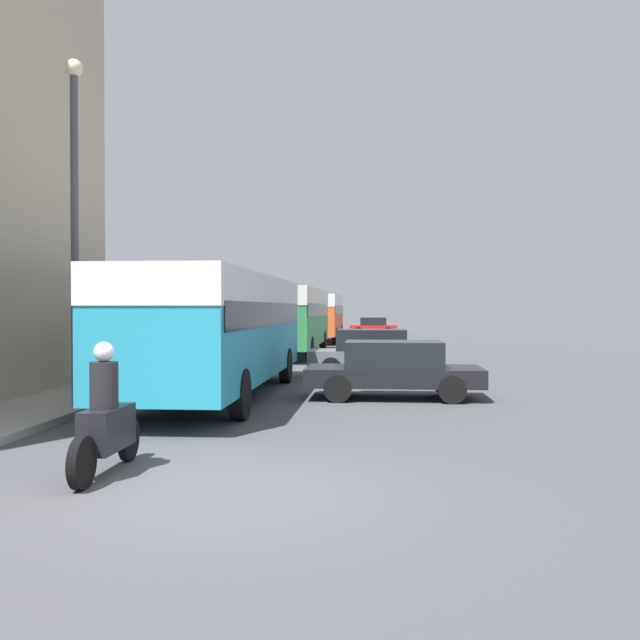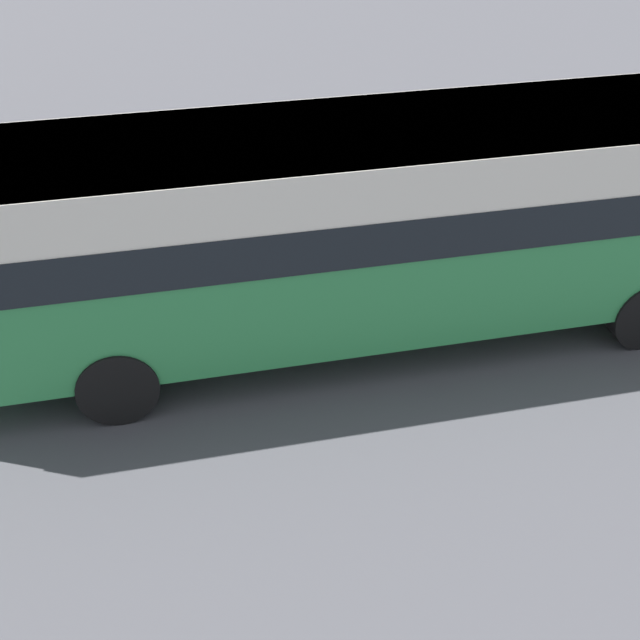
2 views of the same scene
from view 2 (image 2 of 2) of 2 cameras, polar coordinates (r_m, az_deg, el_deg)
name	(u,v)px [view 2 (image 2 of 2)]	position (r m, az deg, el deg)	size (l,w,h in m)	color
bus_following	(375,206)	(11.68, 3.56, 7.32)	(2.58, 11.42, 3.03)	#2D8447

